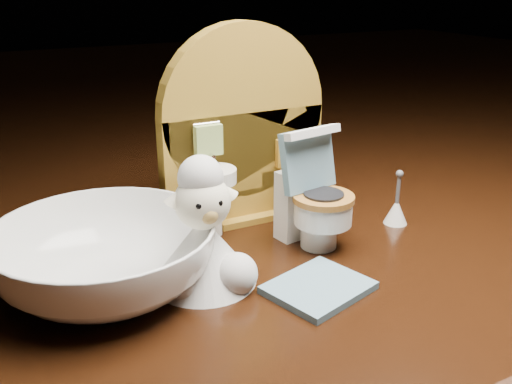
{
  "coord_description": "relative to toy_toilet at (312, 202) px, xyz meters",
  "views": [
    {
      "loc": [
        -0.18,
        -0.31,
        0.18
      ],
      "look_at": [
        -0.02,
        0.0,
        0.05
      ],
      "focal_mm": 40.0,
      "sensor_mm": 36.0,
      "label": 1
    }
  ],
  "objects": [
    {
      "name": "ceramic_bowl",
      "position": [
        -0.15,
        0.0,
        -0.01
      ],
      "size": [
        0.16,
        0.16,
        0.04
      ],
      "primitive_type": "imported",
      "rotation": [
        0.0,
        0.0,
        0.25
      ],
      "color": "white",
      "rests_on": "ground"
    },
    {
      "name": "bath_mat",
      "position": [
        -0.03,
        -0.06,
        -0.03
      ],
      "size": [
        0.07,
        0.06,
        0.0
      ],
      "primitive_type": "cube",
      "rotation": [
        0.0,
        0.0,
        0.29
      ],
      "color": "slate",
      "rests_on": "ground"
    },
    {
      "name": "backdrop_panel",
      "position": [
        -0.02,
        0.06,
        0.04
      ],
      "size": [
        0.13,
        0.05,
        0.15
      ],
      "color": "#A17623",
      "rests_on": "ground"
    },
    {
      "name": "plush_lamb",
      "position": [
        -0.09,
        -0.02,
        -0.0
      ],
      "size": [
        0.07,
        0.07,
        0.09
      ],
      "rotation": [
        0.0,
        0.0,
        -0.1
      ],
      "color": "silver",
      "rests_on": "ground"
    },
    {
      "name": "toilet_brush",
      "position": [
        0.08,
        -0.0,
        -0.02
      ],
      "size": [
        0.02,
        0.02,
        0.04
      ],
      "color": "white",
      "rests_on": "ground"
    },
    {
      "name": "toy_toilet",
      "position": [
        0.0,
        0.0,
        0.0
      ],
      "size": [
        0.05,
        0.06,
        0.08
      ],
      "rotation": [
        0.0,
        0.0,
        0.17
      ],
      "color": "white",
      "rests_on": "ground"
    }
  ]
}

